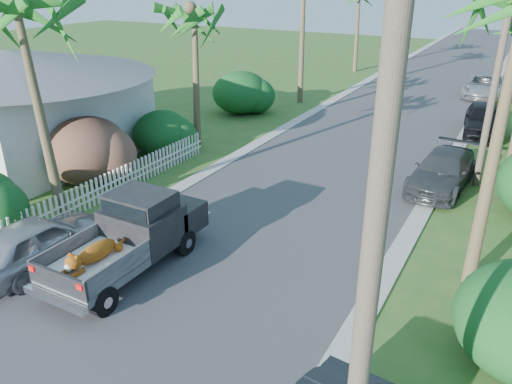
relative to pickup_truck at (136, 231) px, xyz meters
The scene contains 17 objects.
ground 3.23m from the pickup_truck, 47.68° to the right, with size 120.00×120.00×0.00m, color #2F5A21.
road 22.84m from the pickup_truck, 84.80° to the left, with size 8.00×100.00×0.02m, color #38383A.
curb_left 22.86m from the pickup_truck, 95.61° to the left, with size 0.60×100.00×0.06m, color #A5A39E.
curb_right 23.62m from the pickup_truck, 74.35° to the left, with size 0.60×100.00×0.06m, color #A5A39E.
pickup_truck is the anchor object (origin of this frame).
parked_car_rm 11.78m from the pickup_truck, 56.50° to the left, with size 1.89×4.65×1.35m, color #323537.
parked_car_rf 19.38m from the pickup_truck, 68.69° to the left, with size 1.84×4.56×1.55m, color black.
parked_car_rd 27.73m from the pickup_truck, 77.38° to the left, with size 2.35×5.09×1.42m, color #9D9FA3.
parked_car_ln 2.79m from the pickup_truck, 148.73° to the right, with size 1.71×4.24×1.45m, color #A4A5AB.
palm_l_b 11.98m from the pickup_truck, 115.94° to the left, with size 4.40×4.40×7.40m.
shrub_l_b 6.84m from the pickup_truck, 146.96° to the left, with size 3.00×3.30×2.60m, color #A2173A.
shrub_l_c 9.39m from the pickup_truck, 124.60° to the left, with size 2.40×2.64×2.00m, color #13431A.
shrub_l_d 16.81m from the pickup_truck, 110.66° to the left, with size 3.20×3.52×2.40m, color #13431A.
picket_fence 5.11m from the pickup_truck, 140.61° to the left, with size 0.10×11.00×1.00m, color white.
house_left 11.96m from the pickup_truck, 156.61° to the left, with size 9.00×8.00×4.60m.
utility_pole_a 9.48m from the pickup_truck, 29.12° to the right, with size 1.60×0.26×9.00m.
utility_pole_b 13.67m from the pickup_truck, 54.44° to the left, with size 1.60×0.26×9.00m.
Camera 1 is at (6.79, -6.81, 7.62)m, focal length 35.00 mm.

